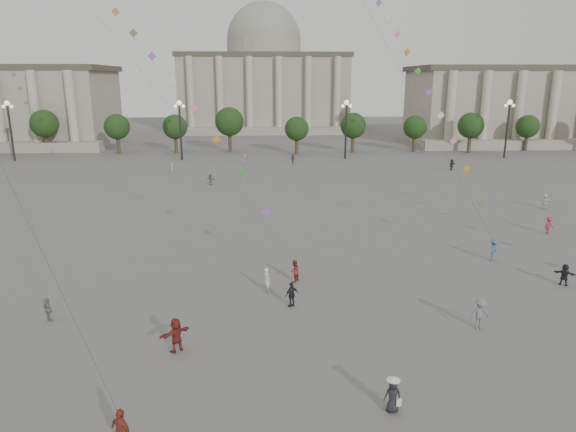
{
  "coord_description": "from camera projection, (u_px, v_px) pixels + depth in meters",
  "views": [
    {
      "loc": [
        0.5,
        -23.96,
        14.25
      ],
      "look_at": [
        1.99,
        12.0,
        4.63
      ],
      "focal_mm": 32.0,
      "sensor_mm": 36.0,
      "label": 1
    }
  ],
  "objects": [
    {
      "name": "tourist_2",
      "position": [
        176.0,
        335.0,
        27.54
      ],
      "size": [
        1.75,
        1.56,
        1.92
      ],
      "primitive_type": "imported",
      "rotation": [
        0.0,
        0.0,
        3.81
      ],
      "color": "maroon",
      "rests_on": "ground"
    },
    {
      "name": "tourist_0",
      "position": [
        122.0,
        431.0,
        19.98
      ],
      "size": [
        1.2,
        1.06,
        1.95
      ],
      "primitive_type": "imported",
      "rotation": [
        0.0,
        0.0,
        2.5
      ],
      "color": "maroon",
      "rests_on": "ground"
    },
    {
      "name": "person_crowd_3",
      "position": [
        565.0,
        275.0,
        36.48
      ],
      "size": [
        1.48,
        1.21,
        1.59
      ],
      "primitive_type": "imported",
      "rotation": [
        0.0,
        0.0,
        2.54
      ],
      "color": "black",
      "rests_on": "ground"
    },
    {
      "name": "person_crowd_10",
      "position": [
        172.0,
        167.0,
        81.61
      ],
      "size": [
        0.56,
        0.66,
        1.54
      ],
      "primitive_type": "imported",
      "rotation": [
        0.0,
        0.0,
        1.97
      ],
      "color": "silver",
      "rests_on": "ground"
    },
    {
      "name": "person_crowd_8",
      "position": [
        549.0,
        225.0,
        48.69
      ],
      "size": [
        1.22,
        0.97,
        1.65
      ],
      "primitive_type": "imported",
      "rotation": [
        0.0,
        0.0,
        0.39
      ],
      "color": "#9A2A3F",
      "rests_on": "ground"
    },
    {
      "name": "lamp_post_mid_west",
      "position": [
        180.0,
        119.0,
        91.86
      ],
      "size": [
        2.0,
        0.9,
        10.65
      ],
      "color": "#262628",
      "rests_on": "ground"
    },
    {
      "name": "lamp_post_far_west",
      "position": [
        9.0,
        120.0,
        90.66
      ],
      "size": [
        2.0,
        0.9,
        10.65
      ],
      "color": "#262628",
      "rests_on": "ground"
    },
    {
      "name": "tree_row",
      "position": [
        264.0,
        126.0,
        100.69
      ],
      "size": [
        137.12,
        5.12,
        8.0
      ],
      "color": "#3C2C1E",
      "rests_on": "ground"
    },
    {
      "name": "tourist_4",
      "position": [
        292.0,
        295.0,
        33.01
      ],
      "size": [
        1.04,
        0.89,
        1.67
      ],
      "primitive_type": "imported",
      "rotation": [
        0.0,
        0.0,
        3.74
      ],
      "color": "black",
      "rests_on": "ground"
    },
    {
      "name": "person_crowd_7",
      "position": [
        545.0,
        201.0,
        58.2
      ],
      "size": [
        1.63,
        1.19,
        1.71
      ],
      "primitive_type": "imported",
      "rotation": [
        0.0,
        0.0,
        2.65
      ],
      "color": "silver",
      "rests_on": "ground"
    },
    {
      "name": "tourist_3",
      "position": [
        48.0,
        310.0,
        31.02
      ],
      "size": [
        0.89,
        0.86,
        1.49
      ],
      "primitive_type": "imported",
      "rotation": [
        0.0,
        0.0,
        2.39
      ],
      "color": "slate",
      "rests_on": "ground"
    },
    {
      "name": "lamp_post_far_east",
      "position": [
        508.0,
        118.0,
        94.27
      ],
      "size": [
        2.0,
        0.9,
        10.65
      ],
      "color": "#262628",
      "rests_on": "ground"
    },
    {
      "name": "ground",
      "position": [
        259.0,
        361.0,
        26.79
      ],
      "size": [
        360.0,
        360.0,
        0.0
      ],
      "primitive_type": "plane",
      "color": "#5E5C59",
      "rests_on": "ground"
    },
    {
      "name": "person_crowd_6",
      "position": [
        480.0,
        314.0,
        30.05
      ],
      "size": [
        1.35,
        0.96,
        1.89
      ],
      "primitive_type": "imported",
      "rotation": [
        0.0,
        0.0,
        0.23
      ],
      "color": "slate",
      "rests_on": "ground"
    },
    {
      "name": "person_crowd_12",
      "position": [
        211.0,
        179.0,
        71.39
      ],
      "size": [
        1.42,
        1.11,
        1.5
      ],
      "primitive_type": "imported",
      "rotation": [
        0.0,
        0.0,
        2.59
      ],
      "color": "slate",
      "rests_on": "ground"
    },
    {
      "name": "kite_flyer_1",
      "position": [
        494.0,
        250.0,
        41.37
      ],
      "size": [
        1.25,
        1.35,
        1.83
      ],
      "primitive_type": "imported",
      "rotation": [
        0.0,
        0.0,
        0.93
      ],
      "color": "#3A5E82",
      "rests_on": "ground"
    },
    {
      "name": "person_crowd_9",
      "position": [
        452.0,
        165.0,
        82.97
      ],
      "size": [
        1.57,
        1.46,
        1.76
      ],
      "primitive_type": "imported",
      "rotation": [
        0.0,
        0.0,
        0.71
      ],
      "color": "black",
      "rests_on": "ground"
    },
    {
      "name": "lamp_post_mid_east",
      "position": [
        346.0,
        119.0,
        93.06
      ],
      "size": [
        2.0,
        0.9,
        10.65
      ],
      "color": "#262628",
      "rests_on": "ground"
    },
    {
      "name": "person_crowd_0",
      "position": [
        293.0,
        159.0,
        89.5
      ],
      "size": [
        0.97,
        0.97,
        1.65
      ],
      "primitive_type": "imported",
      "rotation": [
        0.0,
        0.0,
        0.78
      ],
      "color": "navy",
      "rests_on": "ground"
    },
    {
      "name": "hat_person",
      "position": [
        393.0,
        395.0,
        22.53
      ],
      "size": [
        0.79,
        0.6,
        1.69
      ],
      "color": "black",
      "rests_on": "ground"
    },
    {
      "name": "person_crowd_13",
      "position": [
        267.0,
        280.0,
        35.35
      ],
      "size": [
        0.7,
        0.76,
        1.74
      ],
      "primitive_type": "imported",
      "rotation": [
        0.0,
        0.0,
        2.16
      ],
      "color": "silver",
      "rests_on": "ground"
    },
    {
      "name": "kite_flyer_0",
      "position": [
        294.0,
        271.0,
        37.1
      ],
      "size": [
        0.96,
        1.01,
        1.65
      ],
      "primitive_type": "imported",
      "rotation": [
        0.0,
        0.0,
        4.12
      ],
      "color": "maroon",
      "rests_on": "ground"
    },
    {
      "name": "person_crowd_4",
      "position": [
        245.0,
        159.0,
        89.16
      ],
      "size": [
        1.14,
        1.59,
        1.66
      ],
      "primitive_type": "imported",
      "rotation": [
        0.0,
        0.0,
        4.23
      ],
      "color": "silver",
      "rests_on": "ground"
    },
    {
      "name": "hall_central",
      "position": [
        264.0,
        79.0,
        147.85
      ],
      "size": [
        48.3,
        34.3,
        35.5
      ],
      "color": "gray",
      "rests_on": "ground"
    }
  ]
}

